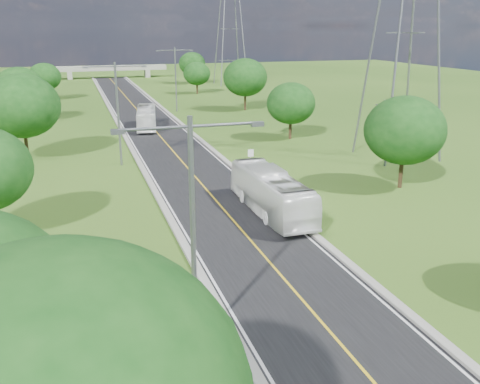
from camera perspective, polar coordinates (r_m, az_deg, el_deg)
The scene contains 21 objects.
ground at distance 69.73m, azimuth -8.77°, elevation 6.15°, with size 260.00×260.00×0.00m, color #2A4B15.
road at distance 75.57m, azimuth -9.50°, elevation 7.00°, with size 8.00×150.00×0.06m, color black.
curb_left at distance 75.10m, azimuth -12.73°, elevation 6.81°, with size 0.50×150.00×0.22m, color gray.
curb_right at distance 76.24m, azimuth -6.32°, elevation 7.28°, with size 0.50×150.00×0.22m, color gray.
speed_limit_sign at distance 49.60m, azimuth 1.15°, elevation 3.72°, with size 0.55×0.09×2.40m.
overpass at distance 148.45m, azimuth -13.81°, elevation 12.64°, with size 30.00×3.00×3.20m.
streetlight_near_left at distance 21.43m, azimuth -5.08°, elevation -2.68°, with size 5.90×0.25×10.00m.
streetlight_mid_left at distance 53.37m, azimuth -12.93°, elevation 9.01°, with size 5.90×0.25×10.00m.
streetlight_far_right at distance 87.52m, azimuth -6.89°, elevation 12.40°, with size 5.90×0.25×10.00m.
power_tower_near at distance 57.56m, azimuth 17.38°, elevation 17.32°, with size 9.00×6.40×28.00m.
power_tower_far at distance 127.93m, azimuth -1.07°, elevation 17.64°, with size 9.00×6.40×28.00m.
tree_lc at distance 58.40m, azimuth -22.26°, elevation 8.49°, with size 7.56×7.56×8.79m.
tree_ld at distance 82.40m, azimuth -22.47°, elevation 10.25°, with size 6.72×6.72×7.82m.
tree_le at distance 106.16m, azimuth -20.13°, elevation 11.46°, with size 5.88×5.88×6.84m.
tree_rb at distance 46.66m, azimuth 17.17°, elevation 6.30°, with size 6.72×6.72×7.82m.
tree_rc at distance 65.41m, azimuth 5.45°, elevation 9.40°, with size 5.88×5.88×6.84m.
tree_rd at distance 88.37m, azimuth 0.56°, elevation 12.12°, with size 7.14×7.14×8.30m.
tree_re at distance 110.88m, azimuth -4.63°, elevation 12.48°, with size 5.46×5.46×6.35m.
tree_rf at distance 131.06m, azimuth -5.13°, elevation 13.47°, with size 6.30×6.30×7.33m.
bus_outbound at distance 38.96m, azimuth 3.35°, elevation -0.07°, with size 2.64×11.29×3.14m, color white.
bus_inbound at distance 73.32m, azimuth -9.95°, elevation 7.82°, with size 2.39×10.22×2.85m, color white.
Camera 1 is at (-10.21, -7.70, 13.24)m, focal length 40.00 mm.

